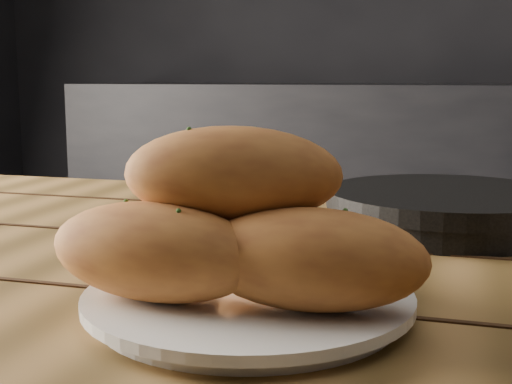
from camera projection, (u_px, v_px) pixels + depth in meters
name	position (u px, v px, depth m)	size (l,w,h in m)	color
counter	(493.00, 222.00, 2.35)	(2.80, 0.60, 0.90)	black
table	(272.00, 361.00, 0.67)	(1.63, 0.95, 0.75)	olive
plate	(248.00, 303.00, 0.53)	(0.25, 0.25, 0.02)	white
bread_rolls	(239.00, 228.00, 0.52)	(0.28, 0.23, 0.12)	#C87E37
skillet	(449.00, 209.00, 0.83)	(0.41, 0.28, 0.05)	black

